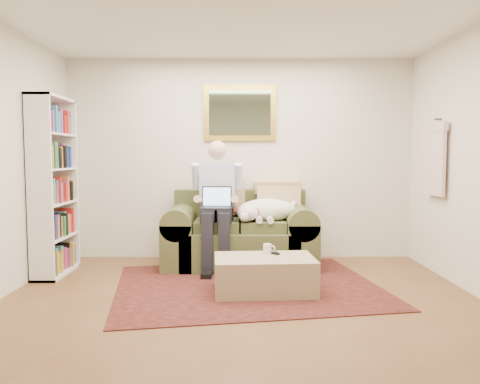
{
  "coord_description": "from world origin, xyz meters",
  "views": [
    {
      "loc": [
        -0.01,
        -3.65,
        1.33
      ],
      "look_at": [
        -0.0,
        1.41,
        0.95
      ],
      "focal_mm": 35.0,
      "sensor_mm": 36.0,
      "label": 1
    }
  ],
  "objects_px": {
    "sleeping_dog": "(267,210)",
    "bookshelf": "(54,186)",
    "coffee_mug": "(267,249)",
    "sofa": "(240,240)",
    "ottoman": "(264,275)",
    "laptop": "(217,202)",
    "seated_man": "(217,205)"
  },
  "relations": [
    {
      "from": "sleeping_dog",
      "to": "bookshelf",
      "type": "xyz_separation_m",
      "value": [
        -2.43,
        -0.32,
        0.31
      ]
    },
    {
      "from": "sleeping_dog",
      "to": "coffee_mug",
      "type": "relative_size",
      "value": 7.48
    },
    {
      "from": "sofa",
      "to": "coffee_mug",
      "type": "distance_m",
      "value": 1.03
    },
    {
      "from": "sofa",
      "to": "ottoman",
      "type": "height_order",
      "value": "sofa"
    },
    {
      "from": "bookshelf",
      "to": "sleeping_dog",
      "type": "bearing_deg",
      "value": 7.42
    },
    {
      "from": "laptop",
      "to": "sleeping_dog",
      "type": "bearing_deg",
      "value": 13.64
    },
    {
      "from": "seated_man",
      "to": "coffee_mug",
      "type": "distance_m",
      "value": 1.05
    },
    {
      "from": "sofa",
      "to": "coffee_mug",
      "type": "xyz_separation_m",
      "value": [
        0.28,
        -0.98,
        0.09
      ]
    },
    {
      "from": "sofa",
      "to": "laptop",
      "type": "height_order",
      "value": "laptop"
    },
    {
      "from": "coffee_mug",
      "to": "sleeping_dog",
      "type": "bearing_deg",
      "value": 86.81
    },
    {
      "from": "sofa",
      "to": "coffee_mug",
      "type": "bearing_deg",
      "value": -74.32
    },
    {
      "from": "bookshelf",
      "to": "sofa",
      "type": "bearing_deg",
      "value": 10.99
    },
    {
      "from": "seated_man",
      "to": "bookshelf",
      "type": "bearing_deg",
      "value": -172.48
    },
    {
      "from": "ottoman",
      "to": "laptop",
      "type": "bearing_deg",
      "value": 119.27
    },
    {
      "from": "sofa",
      "to": "bookshelf",
      "type": "distance_m",
      "value": 2.25
    },
    {
      "from": "seated_man",
      "to": "bookshelf",
      "type": "relative_size",
      "value": 0.76
    },
    {
      "from": "seated_man",
      "to": "sleeping_dog",
      "type": "relative_size",
      "value": 2.04
    },
    {
      "from": "seated_man",
      "to": "coffee_mug",
      "type": "bearing_deg",
      "value": -56.12
    },
    {
      "from": "sofa",
      "to": "sleeping_dog",
      "type": "height_order",
      "value": "sofa"
    },
    {
      "from": "ottoman",
      "to": "bookshelf",
      "type": "xyz_separation_m",
      "value": [
        -2.34,
        0.74,
        0.82
      ]
    },
    {
      "from": "laptop",
      "to": "ottoman",
      "type": "height_order",
      "value": "laptop"
    },
    {
      "from": "sleeping_dog",
      "to": "ottoman",
      "type": "distance_m",
      "value": 1.18
    },
    {
      "from": "sofa",
      "to": "seated_man",
      "type": "xyz_separation_m",
      "value": [
        -0.27,
        -0.17,
        0.45
      ]
    },
    {
      "from": "ottoman",
      "to": "coffee_mug",
      "type": "distance_m",
      "value": 0.28
    },
    {
      "from": "sofa",
      "to": "bookshelf",
      "type": "bearing_deg",
      "value": -169.01
    },
    {
      "from": "laptop",
      "to": "sleeping_dog",
      "type": "distance_m",
      "value": 0.62
    },
    {
      "from": "seated_man",
      "to": "coffee_mug",
      "type": "xyz_separation_m",
      "value": [
        0.55,
        -0.82,
        -0.36
      ]
    },
    {
      "from": "sleeping_dog",
      "to": "ottoman",
      "type": "bearing_deg",
      "value": -94.76
    },
    {
      "from": "ottoman",
      "to": "bookshelf",
      "type": "height_order",
      "value": "bookshelf"
    },
    {
      "from": "sofa",
      "to": "sleeping_dog",
      "type": "xyz_separation_m",
      "value": [
        0.33,
        -0.09,
        0.38
      ]
    },
    {
      "from": "sleeping_dog",
      "to": "laptop",
      "type": "bearing_deg",
      "value": -166.36
    },
    {
      "from": "seated_man",
      "to": "ottoman",
      "type": "height_order",
      "value": "seated_man"
    }
  ]
}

